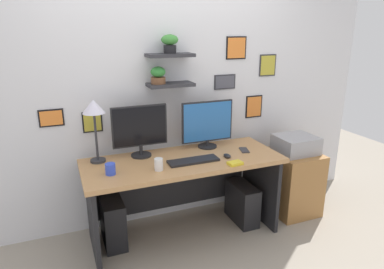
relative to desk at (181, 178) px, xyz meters
name	(u,v)px	position (x,y,z in m)	size (l,w,h in m)	color
ground_plane	(184,234)	(0.00, -0.06, -0.54)	(8.00, 8.00, 0.00)	gray
back_wall_assembly	(167,83)	(0.00, 0.38, 0.81)	(4.40, 0.24, 2.70)	silver
desk	(181,178)	(0.00, 0.00, 0.00)	(1.73, 0.68, 0.75)	tan
monitor_left	(140,129)	(-0.32, 0.16, 0.45)	(0.49, 0.18, 0.46)	black
monitor_right	(207,124)	(0.32, 0.16, 0.44)	(0.51, 0.18, 0.45)	black
keyboard	(193,161)	(0.06, -0.15, 0.22)	(0.44, 0.14, 0.02)	black
computer_mouse	(227,156)	(0.37, -0.16, 0.22)	(0.06, 0.09, 0.03)	black
desk_lamp	(94,112)	(-0.70, 0.16, 0.64)	(0.19, 0.19, 0.54)	#2D2D33
cell_phone	(244,150)	(0.60, -0.07, 0.21)	(0.07, 0.14, 0.01)	#2D2D33
coffee_mug	(110,169)	(-0.64, -0.15, 0.25)	(0.08, 0.08, 0.09)	blue
pen_cup	(159,164)	(-0.27, -0.21, 0.26)	(0.07, 0.07, 0.10)	white
scissors_tray	(235,163)	(0.36, -0.34, 0.22)	(0.12, 0.08, 0.02)	yellow
drawer_cabinet	(292,182)	(1.20, -0.06, -0.22)	(0.44, 0.50, 0.65)	#9E6B38
printer	(296,144)	(1.20, -0.06, 0.19)	(0.38, 0.34, 0.17)	#9E9EA3
computer_tower_left	(113,221)	(-0.63, 0.06, -0.33)	(0.18, 0.40, 0.43)	black
computer_tower_right	(242,203)	(0.62, -0.05, -0.35)	(0.18, 0.40, 0.39)	black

